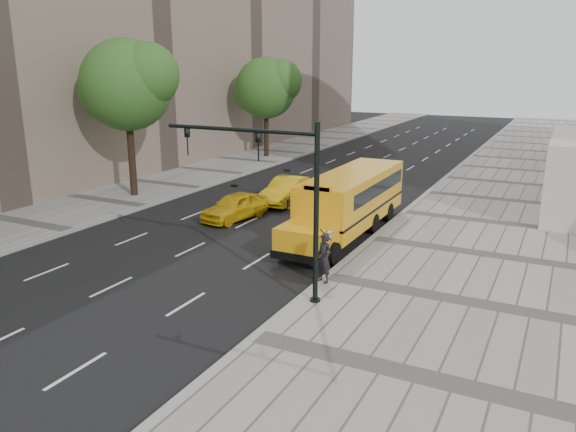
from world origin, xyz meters
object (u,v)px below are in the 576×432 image
at_px(tree_c, 267,88).
at_px(taxi_far, 287,190).
at_px(tree_b, 128,84).
at_px(pedestrian, 324,258).
at_px(taxi_near, 235,206).
at_px(traffic_signal, 279,188).
at_px(school_bus, 351,198).

relative_size(tree_c, taxi_far, 1.85).
height_order(tree_b, pedestrian, tree_b).
xyz_separation_m(tree_c, taxi_far, (9.30, -14.37, -5.40)).
height_order(tree_c, pedestrian, tree_c).
relative_size(tree_c, taxi_near, 2.07).
height_order(tree_c, taxi_far, tree_c).
bearing_deg(taxi_near, pedestrian, -29.49).
relative_size(taxi_far, traffic_signal, 0.74).
xyz_separation_m(tree_c, traffic_signal, (15.59, -27.29, -2.10)).
relative_size(taxi_far, pedestrian, 2.48).
bearing_deg(tree_b, taxi_near, -10.87).
height_order(school_bus, taxi_far, school_bus).
bearing_deg(traffic_signal, taxi_near, 130.55).
relative_size(tree_c, traffic_signal, 1.37).
relative_size(tree_c, pedestrian, 4.58).
bearing_deg(taxi_far, taxi_near, -101.92).
bearing_deg(pedestrian, school_bus, 126.57).
bearing_deg(school_bus, tree_c, 129.04).
bearing_deg(tree_c, taxi_near, -65.94).
distance_m(taxi_near, taxi_far, 4.68).
bearing_deg(taxi_far, school_bus, -37.24).
relative_size(tree_b, traffic_signal, 1.52).
bearing_deg(tree_b, taxi_far, 17.75).
height_order(tree_b, tree_c, tree_b).
xyz_separation_m(tree_b, traffic_signal, (15.59, -9.94, -2.92)).
bearing_deg(traffic_signal, tree_c, 119.74).
bearing_deg(school_bus, traffic_signal, -85.57).
xyz_separation_m(taxi_near, taxi_far, (0.83, 4.60, 0.06)).
relative_size(school_bus, taxi_near, 2.71).
distance_m(tree_b, tree_c, 17.37).
bearing_deg(tree_b, pedestrian, -26.21).
distance_m(tree_b, school_bus, 15.83).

